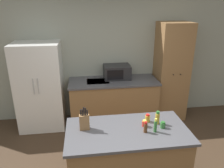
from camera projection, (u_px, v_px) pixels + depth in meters
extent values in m
cube|color=#9EA393|center=(103.00, 58.00, 4.58)|extent=(7.20, 0.06, 2.60)
cube|color=white|center=(40.00, 87.00, 4.24)|extent=(0.86, 0.66, 1.70)
cylinder|color=silver|center=(34.00, 87.00, 3.87)|extent=(0.02, 0.02, 0.30)
cylinder|color=silver|center=(38.00, 86.00, 3.88)|extent=(0.02, 0.02, 0.30)
cube|color=olive|center=(113.00, 102.00, 4.56)|extent=(1.75, 0.68, 0.88)
cube|color=#4C4C51|center=(113.00, 81.00, 4.40)|extent=(1.79, 0.72, 0.03)
cube|color=#9EA0A3|center=(98.00, 81.00, 4.36)|extent=(0.44, 0.34, 0.01)
cube|color=olive|center=(171.00, 72.00, 4.57)|extent=(0.62, 0.56, 2.03)
sphere|color=black|center=(173.00, 75.00, 4.27)|extent=(0.02, 0.02, 0.02)
sphere|color=black|center=(181.00, 74.00, 4.29)|extent=(0.02, 0.02, 0.02)
cube|color=olive|center=(127.00, 161.00, 2.86)|extent=(1.45, 0.74, 0.89)
cube|color=#4C4C51|center=(127.00, 131.00, 2.69)|extent=(1.51, 0.80, 0.03)
cube|color=#232326|center=(117.00, 72.00, 4.47)|extent=(0.54, 0.38, 0.28)
cube|color=black|center=(115.00, 75.00, 4.28)|extent=(0.32, 0.01, 0.19)
cube|color=olive|center=(84.00, 122.00, 2.67)|extent=(0.12, 0.07, 0.20)
cylinder|color=black|center=(81.00, 112.00, 2.62)|extent=(0.02, 0.02, 0.08)
cylinder|color=black|center=(82.00, 112.00, 2.61)|extent=(0.02, 0.02, 0.08)
cylinder|color=black|center=(84.00, 111.00, 2.62)|extent=(0.02, 0.02, 0.10)
cylinder|color=black|center=(86.00, 112.00, 2.61)|extent=(0.02, 0.02, 0.10)
cylinder|color=black|center=(87.00, 113.00, 2.62)|extent=(0.02, 0.02, 0.07)
cylinder|color=#563319|center=(145.00, 128.00, 2.62)|extent=(0.04, 0.04, 0.12)
cylinder|color=red|center=(146.00, 123.00, 2.59)|extent=(0.03, 0.03, 0.03)
cylinder|color=gold|center=(148.00, 119.00, 2.86)|extent=(0.06, 0.06, 0.09)
cylinder|color=red|center=(148.00, 115.00, 2.84)|extent=(0.05, 0.05, 0.02)
cylinder|color=#337033|center=(163.00, 125.00, 2.72)|extent=(0.06, 0.06, 0.07)
cylinder|color=#286628|center=(163.00, 122.00, 2.70)|extent=(0.05, 0.05, 0.02)
cylinder|color=#B2281E|center=(144.00, 124.00, 2.75)|extent=(0.06, 0.06, 0.07)
cylinder|color=#E5DB4C|center=(145.00, 121.00, 2.74)|extent=(0.05, 0.05, 0.02)
cylinder|color=gold|center=(157.00, 119.00, 2.80)|extent=(0.05, 0.05, 0.14)
cylinder|color=#286628|center=(158.00, 112.00, 2.77)|extent=(0.04, 0.04, 0.03)
cylinder|color=#337033|center=(155.00, 126.00, 2.62)|extent=(0.04, 0.04, 0.15)
cylinder|color=#E5DB4C|center=(156.00, 120.00, 2.59)|extent=(0.03, 0.03, 0.03)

